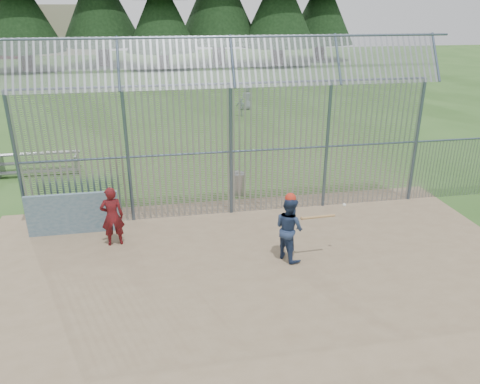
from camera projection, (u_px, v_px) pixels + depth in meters
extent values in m
plane|color=#2D511E|center=(255.00, 271.00, 11.47)|extent=(120.00, 120.00, 0.00)
cube|color=#756047|center=(259.00, 282.00, 11.01)|extent=(14.00, 10.00, 0.02)
cube|color=#38566B|center=(73.00, 214.00, 13.11)|extent=(2.50, 0.12, 1.20)
imported|color=navy|center=(289.00, 228.00, 11.72)|extent=(0.93, 1.01, 1.68)
imported|color=maroon|center=(112.00, 216.00, 12.41)|extent=(0.64, 0.45, 1.65)
imported|color=slate|center=(247.00, 98.00, 28.61)|extent=(0.87, 0.76, 1.49)
imported|color=slate|center=(241.00, 108.00, 26.98)|extent=(0.65, 0.49, 1.03)
sphere|color=red|center=(291.00, 198.00, 11.41)|extent=(0.27, 0.27, 0.27)
cylinder|color=#AA7F4C|center=(319.00, 217.00, 11.58)|extent=(0.85, 0.10, 0.07)
sphere|color=#AA7F4C|center=(302.00, 218.00, 11.51)|extent=(0.09, 0.09, 0.09)
sphere|color=white|center=(344.00, 205.00, 11.73)|extent=(0.09, 0.09, 0.09)
cylinder|color=#989AA0|center=(238.00, 184.00, 16.00)|extent=(0.52, 0.52, 0.70)
cylinder|color=#9EA0A5|center=(238.00, 174.00, 15.86)|extent=(0.56, 0.56, 0.05)
sphere|color=#9EA0A5|center=(238.00, 173.00, 15.84)|extent=(0.10, 0.10, 0.10)
cube|color=slate|center=(38.00, 171.00, 17.66)|extent=(3.00, 0.25, 0.05)
cube|color=slate|center=(39.00, 162.00, 17.89)|extent=(3.00, 0.25, 0.05)
cube|color=slate|center=(40.00, 153.00, 18.11)|extent=(3.00, 0.25, 0.05)
cube|color=slate|center=(0.00, 167.00, 17.69)|extent=(0.06, 0.90, 0.70)
cube|color=slate|center=(77.00, 163.00, 18.16)|extent=(0.06, 0.90, 0.70)
cylinder|color=#47566B|center=(17.00, 163.00, 12.91)|extent=(0.10, 0.10, 4.00)
cylinder|color=#47566B|center=(128.00, 157.00, 13.41)|extent=(0.10, 0.10, 4.00)
cylinder|color=#47566B|center=(231.00, 152.00, 13.91)|extent=(0.10, 0.10, 4.00)
cylinder|color=#47566B|center=(327.00, 147.00, 14.41)|extent=(0.10, 0.10, 4.00)
cylinder|color=#47566B|center=(416.00, 142.00, 14.91)|extent=(0.10, 0.10, 4.00)
cylinder|color=#47566B|center=(230.00, 84.00, 13.16)|extent=(12.00, 0.07, 0.07)
cylinder|color=#47566B|center=(231.00, 152.00, 13.91)|extent=(12.00, 0.06, 0.06)
cube|color=gray|center=(231.00, 152.00, 13.91)|extent=(12.00, 0.02, 4.00)
cube|color=gray|center=(232.00, 61.00, 12.57)|extent=(12.00, 0.77, 1.31)
cylinder|color=#47566B|center=(412.00, 171.00, 15.28)|extent=(0.08, 0.08, 2.00)
cylinder|color=#332319|center=(27.00, 54.00, 45.04)|extent=(1.19, 1.19, 3.06)
cylinder|color=#332319|center=(104.00, 49.00, 48.88)|extent=(1.33, 1.33, 3.42)
cylinder|color=#332319|center=(163.00, 54.00, 46.33)|extent=(1.12, 1.12, 2.88)
cylinder|color=#332319|center=(219.00, 47.00, 49.93)|extent=(1.40, 1.40, 3.60)
cylinder|color=#332319|center=(278.00, 49.00, 49.17)|extent=(1.26, 1.26, 3.24)
cylinder|color=#332319|center=(319.00, 46.00, 53.86)|extent=(1.19, 1.19, 3.06)
cube|color=#B2A58C|center=(73.00, 29.00, 61.24)|extent=(8.00, 7.00, 6.00)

